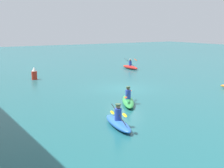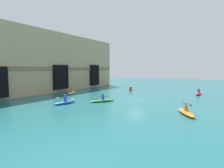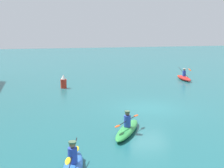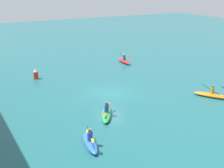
# 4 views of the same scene
# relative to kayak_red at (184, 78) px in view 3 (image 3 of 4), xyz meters

# --- Properties ---
(ground_plane) EXTENTS (120.00, 120.00, 0.00)m
(ground_plane) POSITION_rel_kayak_red_xyz_m (-9.36, 7.23, -0.26)
(ground_plane) COLOR #1E6066
(kayak_red) EXTENTS (3.12, 0.86, 1.28)m
(kayak_red) POSITION_rel_kayak_red_xyz_m (0.00, 0.00, 0.00)
(kayak_red) COLOR red
(kayak_red) RESTS_ON ground
(kayak_green) EXTENTS (3.35, 2.40, 1.15)m
(kayak_green) POSITION_rel_kayak_red_xyz_m (-13.82, 9.99, -0.03)
(kayak_green) COLOR green
(kayak_green) RESTS_ON ground
(kayak_blue) EXTENTS (3.06, 1.34, 1.18)m
(kayak_blue) POSITION_rel_kayak_red_xyz_m (-17.46, 13.14, -0.01)
(kayak_blue) COLOR blue
(kayak_blue) RESTS_ON ground
(marker_buoy) EXTENTS (0.52, 0.52, 1.20)m
(marker_buoy) POSITION_rel_kayak_red_xyz_m (-1.30, 12.07, 0.30)
(marker_buoy) COLOR red
(marker_buoy) RESTS_ON ground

